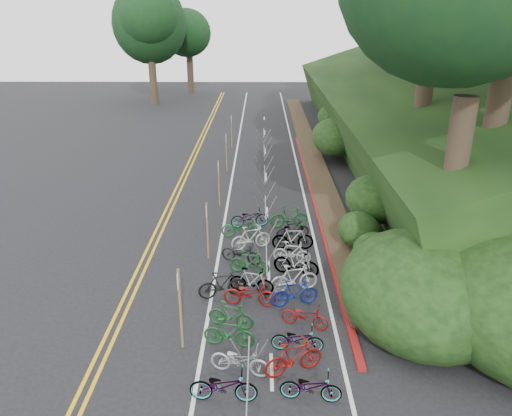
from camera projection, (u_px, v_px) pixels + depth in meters
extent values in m
plane|color=black|center=(175.00, 329.00, 16.19)|extent=(120.00, 120.00, 0.00)
cube|color=gold|center=(164.00, 213.00, 25.50)|extent=(0.12, 80.00, 0.01)
cube|color=gold|center=(170.00, 213.00, 25.50)|extent=(0.12, 80.00, 0.01)
cube|color=silver|center=(226.00, 213.00, 25.48)|extent=(0.12, 80.00, 0.01)
cube|color=silver|center=(308.00, 213.00, 25.44)|extent=(0.12, 80.00, 0.01)
cube|color=silver|center=(272.00, 371.00, 14.31)|extent=(0.10, 1.60, 0.01)
cube|color=silver|center=(269.00, 270.00, 19.88)|extent=(0.10, 1.60, 0.01)
cube|color=silver|center=(267.00, 213.00, 25.46)|extent=(0.10, 1.60, 0.01)
cube|color=silver|center=(266.00, 177.00, 31.03)|extent=(0.10, 1.60, 0.01)
cube|color=silver|center=(265.00, 151.00, 36.61)|extent=(0.10, 1.60, 0.01)
cube|color=silver|center=(265.00, 133.00, 42.18)|extent=(0.10, 1.60, 0.01)
cube|color=silver|center=(264.00, 118.00, 47.75)|extent=(0.10, 1.60, 0.01)
cube|color=maroon|center=(314.00, 199.00, 27.27)|extent=(0.25, 28.00, 0.10)
cube|color=black|center=(411.00, 113.00, 35.48)|extent=(12.32, 44.00, 9.11)
cube|color=#382819|center=(310.00, 150.00, 36.55)|extent=(1.40, 44.00, 0.16)
ellipsoid|color=#284C19|center=(379.00, 259.00, 18.53)|extent=(2.00, 2.80, 1.60)
ellipsoid|color=#284C19|center=(374.00, 199.00, 22.98)|extent=(2.60, 3.64, 2.08)
ellipsoid|color=#284C19|center=(373.00, 155.00, 28.38)|extent=(2.20, 3.08, 1.76)
ellipsoid|color=#284C19|center=(334.00, 137.00, 34.13)|extent=(3.00, 4.20, 2.40)
ellipsoid|color=#284C19|center=(333.00, 117.00, 39.64)|extent=(2.40, 3.36, 1.92)
ellipsoid|color=#284C19|center=(342.00, 100.00, 43.09)|extent=(2.80, 3.92, 2.24)
ellipsoid|color=#284C19|center=(359.00, 229.00, 21.37)|extent=(1.80, 2.52, 1.44)
ellipsoid|color=#284C19|center=(374.00, 129.00, 31.87)|extent=(3.20, 4.48, 2.56)
ellipsoid|color=black|center=(422.00, 290.00, 16.14)|extent=(5.28, 6.16, 3.52)
cylinder|color=#2D2319|center=(454.00, 181.00, 17.37)|extent=(0.81, 0.81, 5.85)
ellipsoid|color=black|center=(479.00, 17.00, 15.41)|extent=(8.00, 8.00, 7.60)
cylinder|color=#2D2319|center=(499.00, 100.00, 19.30)|extent=(0.88, 0.88, 7.20)
cylinder|color=#2D2319|center=(424.00, 91.00, 25.07)|extent=(0.86, 0.86, 6.75)
cylinder|color=#2D2319|center=(428.00, 54.00, 32.06)|extent=(0.91, 0.91, 7.65)
cylinder|color=#2D2319|center=(382.00, 60.00, 39.90)|extent=(0.84, 0.84, 6.30)
cylinder|color=#2D2319|center=(391.00, 39.00, 46.88)|extent=(0.88, 0.88, 7.20)
cylinder|color=#2D2319|center=(153.00, 76.00, 54.22)|extent=(0.81, 0.81, 5.85)
ellipsoid|color=black|center=(149.00, 24.00, 52.25)|extent=(8.00, 8.00, 7.60)
cylinder|color=#2D2319|center=(190.00, 70.00, 61.70)|extent=(0.79, 0.79, 5.40)
ellipsoid|color=black|center=(188.00, 29.00, 59.93)|extent=(7.00, 7.00, 6.65)
cylinder|color=gray|center=(248.00, 375.00, 12.62)|extent=(0.05, 3.19, 0.05)
cylinder|color=gray|center=(240.00, 354.00, 14.20)|extent=(0.54, 0.04, 1.05)
cylinder|color=gray|center=(259.00, 354.00, 14.20)|extent=(0.54, 0.04, 1.05)
cylinder|color=gray|center=(267.00, 256.00, 18.53)|extent=(0.05, 3.00, 0.05)
cylinder|color=gray|center=(259.00, 289.00, 17.44)|extent=(0.58, 0.04, 1.13)
cylinder|color=gray|center=(275.00, 289.00, 17.44)|extent=(0.58, 0.04, 1.13)
cylinder|color=gray|center=(259.00, 253.00, 20.05)|extent=(0.58, 0.04, 1.13)
cylinder|color=gray|center=(273.00, 253.00, 20.04)|extent=(0.58, 0.04, 1.13)
cylinder|color=gray|center=(266.00, 207.00, 23.18)|extent=(0.05, 3.00, 0.05)
cylinder|color=gray|center=(259.00, 230.00, 22.09)|extent=(0.58, 0.04, 1.13)
cylinder|color=gray|center=(272.00, 230.00, 22.09)|extent=(0.58, 0.04, 1.13)
cylinder|color=gray|center=(260.00, 207.00, 24.69)|extent=(0.58, 0.04, 1.13)
cylinder|color=gray|center=(271.00, 207.00, 24.69)|extent=(0.58, 0.04, 1.13)
cylinder|color=gray|center=(265.00, 174.00, 27.82)|extent=(0.05, 3.00, 0.05)
cylinder|color=gray|center=(260.00, 192.00, 26.74)|extent=(0.58, 0.04, 1.13)
cylinder|color=gray|center=(270.00, 192.00, 26.73)|extent=(0.58, 0.04, 1.13)
cylinder|color=gray|center=(260.00, 176.00, 29.34)|extent=(0.58, 0.04, 1.13)
cylinder|color=gray|center=(269.00, 176.00, 29.33)|extent=(0.58, 0.04, 1.13)
cylinder|color=gray|center=(264.00, 150.00, 32.47)|extent=(0.05, 3.00, 0.05)
cylinder|color=gray|center=(260.00, 165.00, 31.38)|extent=(0.58, 0.04, 1.13)
cylinder|color=gray|center=(269.00, 165.00, 31.38)|extent=(0.58, 0.04, 1.13)
cylinder|color=gray|center=(260.00, 153.00, 33.98)|extent=(0.58, 0.04, 1.13)
cylinder|color=gray|center=(268.00, 153.00, 33.98)|extent=(0.58, 0.04, 1.13)
cylinder|color=gray|center=(264.00, 133.00, 37.11)|extent=(0.05, 3.00, 0.05)
cylinder|color=gray|center=(260.00, 145.00, 36.03)|extent=(0.58, 0.04, 1.13)
cylinder|color=gray|center=(268.00, 145.00, 36.02)|extent=(0.58, 0.04, 1.13)
cylinder|color=gray|center=(260.00, 136.00, 38.63)|extent=(0.58, 0.04, 1.13)
cylinder|color=gray|center=(267.00, 136.00, 38.62)|extent=(0.58, 0.04, 1.13)
cylinder|color=brown|center=(180.00, 309.00, 14.86)|extent=(0.08, 0.08, 2.71)
cube|color=silver|center=(179.00, 280.00, 14.48)|extent=(0.02, 0.40, 0.50)
cylinder|color=brown|center=(207.00, 231.00, 20.37)|extent=(0.08, 0.08, 2.50)
cube|color=silver|center=(207.00, 211.00, 20.04)|extent=(0.02, 0.40, 0.50)
cylinder|color=brown|center=(219.00, 184.00, 25.95)|extent=(0.08, 0.08, 2.50)
cube|color=silver|center=(219.00, 167.00, 25.61)|extent=(0.02, 0.40, 0.50)
cylinder|color=brown|center=(226.00, 153.00, 31.52)|extent=(0.08, 0.08, 2.50)
cube|color=silver|center=(226.00, 139.00, 31.19)|extent=(0.02, 0.40, 0.50)
cylinder|color=brown|center=(232.00, 131.00, 37.10)|extent=(0.08, 0.08, 2.50)
cube|color=silver|center=(231.00, 119.00, 36.76)|extent=(0.02, 0.40, 0.50)
imported|color=black|center=(222.00, 284.00, 17.83)|extent=(0.93, 1.81, 1.05)
imported|color=slate|center=(223.00, 386.00, 13.09)|extent=(0.72, 1.84, 0.95)
imported|color=slate|center=(311.00, 387.00, 13.12)|extent=(0.76, 1.70, 0.86)
imported|color=#9E9EA3|center=(240.00, 360.00, 14.09)|extent=(1.02, 1.84, 0.91)
imported|color=maroon|center=(294.00, 358.00, 14.05)|extent=(1.15, 1.86, 1.08)
imported|color=#144C1E|center=(229.00, 333.00, 15.23)|extent=(0.73, 1.67, 0.97)
imported|color=slate|center=(297.00, 339.00, 15.04)|extent=(0.72, 1.64, 0.84)
imported|color=#144C1E|center=(231.00, 315.00, 16.15)|extent=(0.87, 1.62, 0.94)
imported|color=maroon|center=(305.00, 316.00, 16.19)|extent=(1.06, 1.68, 0.83)
imported|color=maroon|center=(250.00, 293.00, 17.35)|extent=(0.84, 1.90, 0.97)
imported|color=navy|center=(294.00, 293.00, 17.34)|extent=(0.85, 1.77, 1.02)
imported|color=slate|center=(252.00, 281.00, 18.09)|extent=(0.88, 1.74, 1.01)
imported|color=beige|center=(294.00, 278.00, 18.20)|extent=(0.97, 1.89, 1.10)
imported|color=#144C1E|center=(249.00, 262.00, 19.46)|extent=(0.85, 1.70, 0.98)
imported|color=slate|center=(296.00, 263.00, 19.31)|extent=(1.09, 1.89, 1.09)
imported|color=black|center=(241.00, 253.00, 20.34)|extent=(1.13, 1.79, 0.89)
imported|color=beige|center=(292.00, 252.00, 20.31)|extent=(0.76, 1.62, 0.94)
imported|color=beige|center=(251.00, 237.00, 21.48)|extent=(1.09, 1.85, 1.07)
imported|color=slate|center=(293.00, 238.00, 21.42)|extent=(0.53, 1.80, 1.08)
imported|color=#144C1E|center=(242.00, 227.00, 22.63)|extent=(0.67, 1.86, 0.97)
imported|color=black|center=(293.00, 230.00, 22.37)|extent=(0.90, 1.64, 0.95)
imported|color=slate|center=(250.00, 218.00, 23.70)|extent=(0.96, 1.89, 0.95)
imported|color=#144C1E|center=(289.00, 217.00, 23.64)|extent=(0.76, 1.85, 1.08)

